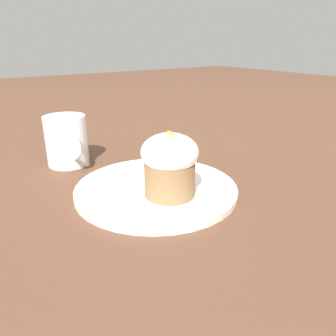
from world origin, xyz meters
The scene contains 5 objects.
ground_plane centered at (0.00, 0.00, 0.00)m, with size 4.00×4.00×0.00m, color #513323.
dessert_plate centered at (0.00, 0.00, 0.01)m, with size 0.27×0.27×0.01m.
carrot_cake centered at (0.04, 0.00, 0.06)m, with size 0.09×0.09×0.10m.
spoon centered at (-0.02, 0.01, 0.01)m, with size 0.12×0.10×0.01m.
coffee_cup centered at (-0.21, -0.08, 0.05)m, with size 0.11×0.08×0.10m.
Camera 1 is at (0.42, -0.26, 0.24)m, focal length 35.00 mm.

